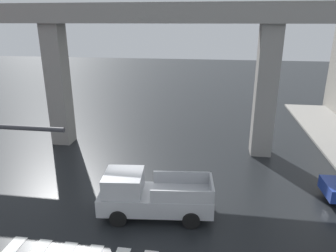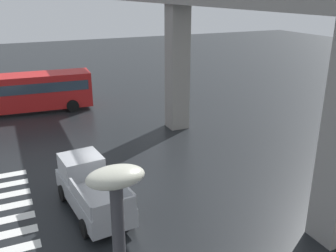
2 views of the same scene
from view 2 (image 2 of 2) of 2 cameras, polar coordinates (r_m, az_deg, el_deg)
ground_plane at (r=18.70m, az=-8.48°, el=-9.69°), size 120.00×120.00×0.00m
crosswalk_stripes at (r=18.27m, az=-24.07°, el=-12.12°), size 8.25×2.80×0.01m
elevated_overpass at (r=19.23m, az=10.90°, el=16.15°), size 52.75×1.86×9.55m
pickup_truck at (r=17.07m, az=-11.62°, el=-9.17°), size 5.27×2.48×2.08m
city_bus at (r=31.78m, az=-21.39°, el=4.93°), size 3.30×10.94×2.99m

